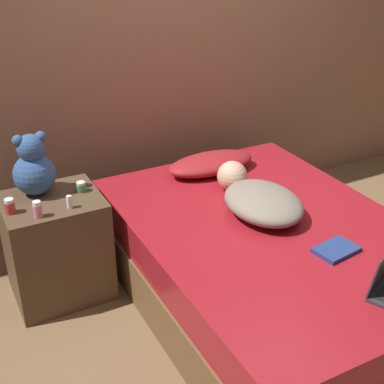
% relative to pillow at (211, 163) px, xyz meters
% --- Properties ---
extents(ground_plane, '(12.00, 12.00, 0.00)m').
position_rel_pillow_xyz_m(ground_plane, '(-0.04, -0.77, -0.57)').
color(ground_plane, brown).
extents(wall_back, '(8.00, 0.06, 2.60)m').
position_rel_pillow_xyz_m(wall_back, '(-0.04, 0.54, 0.73)').
color(wall_back, '#996B51').
rests_on(wall_back, ground_plane).
extents(bed, '(1.45, 2.06, 0.51)m').
position_rel_pillow_xyz_m(bed, '(-0.04, -0.77, -0.32)').
color(bed, brown).
rests_on(bed, ground_plane).
extents(nightstand, '(0.55, 0.48, 0.64)m').
position_rel_pillow_xyz_m(nightstand, '(-1.10, -0.12, -0.26)').
color(nightstand, brown).
rests_on(nightstand, ground_plane).
extents(pillow, '(0.61, 0.30, 0.12)m').
position_rel_pillow_xyz_m(pillow, '(0.00, 0.00, 0.00)').
color(pillow, maroon).
rests_on(pillow, bed).
extents(person_lying, '(0.43, 0.72, 0.19)m').
position_rel_pillow_xyz_m(person_lying, '(-0.02, -0.59, 0.02)').
color(person_lying, gray).
rests_on(person_lying, bed).
extents(teddy_bear, '(0.24, 0.24, 0.36)m').
position_rel_pillow_xyz_m(teddy_bear, '(-1.15, -0.01, 0.22)').
color(teddy_bear, '#335693').
rests_on(teddy_bear, nightstand).
extents(bottle_green, '(0.05, 0.05, 0.06)m').
position_rel_pillow_xyz_m(bottle_green, '(-0.92, -0.11, 0.09)').
color(bottle_green, '#3D8E4C').
rests_on(bottle_green, nightstand).
extents(bottle_white, '(0.03, 0.03, 0.07)m').
position_rel_pillow_xyz_m(bottle_white, '(-1.04, -0.27, 0.10)').
color(bottle_white, white).
rests_on(bottle_white, nightstand).
extents(bottle_pink, '(0.05, 0.05, 0.09)m').
position_rel_pillow_xyz_m(bottle_pink, '(-1.21, -0.29, 0.11)').
color(bottle_pink, pink).
rests_on(bottle_pink, nightstand).
extents(bottle_red, '(0.05, 0.05, 0.08)m').
position_rel_pillow_xyz_m(bottle_red, '(-1.33, -0.18, 0.10)').
color(bottle_red, '#B72D2D').
rests_on(bottle_red, nightstand).
extents(book, '(0.24, 0.18, 0.02)m').
position_rel_pillow_xyz_m(book, '(0.09, -1.14, -0.05)').
color(book, navy).
rests_on(book, bed).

